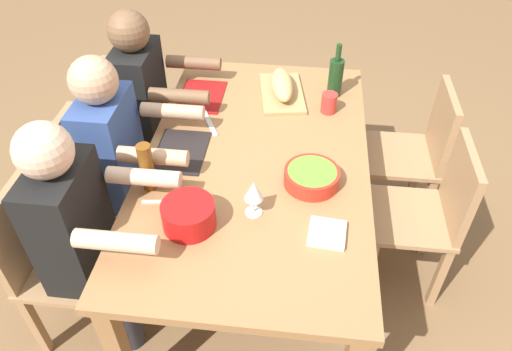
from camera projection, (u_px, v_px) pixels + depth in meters
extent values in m
plane|color=brown|center=(256.00, 260.00, 2.70)|extent=(8.00, 8.00, 0.00)
cube|color=#9E7044|center=(256.00, 161.00, 2.22)|extent=(1.73, 1.02, 0.04)
cube|color=#9E7044|center=(201.00, 120.00, 3.10)|extent=(0.07, 0.07, 0.70)
cube|color=#9E7044|center=(342.00, 130.00, 3.02)|extent=(0.07, 0.07, 0.70)
cube|color=#A87F56|center=(409.00, 217.00, 2.34)|extent=(0.40, 0.40, 0.03)
cube|color=#A87F56|center=(460.00, 188.00, 2.18)|extent=(0.38, 0.04, 0.40)
cube|color=#A87F56|center=(369.00, 270.00, 2.38)|extent=(0.04, 0.04, 0.42)
cube|color=#A87F56|center=(365.00, 220.00, 2.63)|extent=(0.04, 0.04, 0.42)
cube|color=#A87F56|center=(439.00, 277.00, 2.35)|extent=(0.04, 0.04, 0.42)
cube|color=#A87F56|center=(429.00, 225.00, 2.60)|extent=(0.04, 0.04, 0.42)
cube|color=#A87F56|center=(74.00, 266.00, 2.12)|extent=(0.40, 0.40, 0.03)
cube|color=#A87F56|center=(19.00, 230.00, 1.99)|extent=(0.38, 0.04, 0.40)
cube|color=#A87F56|center=(132.00, 270.00, 2.38)|extent=(0.04, 0.04, 0.42)
cube|color=#A87F56|center=(109.00, 332.00, 2.13)|extent=(0.04, 0.04, 0.42)
cube|color=#A87F56|center=(66.00, 264.00, 2.41)|extent=(0.04, 0.04, 0.42)
cube|color=#A87F56|center=(35.00, 324.00, 2.16)|extent=(0.04, 0.04, 0.42)
cylinder|color=#2D2D38|center=(136.00, 285.00, 2.30)|extent=(0.11, 0.11, 0.45)
cylinder|color=#2D2D38|center=(126.00, 314.00, 2.18)|extent=(0.11, 0.11, 0.45)
cube|color=black|center=(70.00, 223.00, 1.92)|extent=(0.34, 0.20, 0.55)
cylinder|color=beige|center=(144.00, 177.00, 1.94)|extent=(0.07, 0.30, 0.07)
cylinder|color=beige|center=(116.00, 241.00, 1.69)|extent=(0.07, 0.30, 0.07)
sphere|color=beige|center=(43.00, 150.00, 1.68)|extent=(0.21, 0.21, 0.21)
cube|color=#A87F56|center=(399.00, 155.00, 2.69)|extent=(0.40, 0.40, 0.03)
cube|color=#A87F56|center=(442.00, 127.00, 2.54)|extent=(0.38, 0.04, 0.40)
cube|color=#A87F56|center=(364.00, 203.00, 2.73)|extent=(0.04, 0.04, 0.42)
cube|color=#A87F56|center=(361.00, 164.00, 2.98)|extent=(0.04, 0.04, 0.42)
cube|color=#A87F56|center=(425.00, 208.00, 2.70)|extent=(0.04, 0.04, 0.42)
cube|color=#A87F56|center=(417.00, 168.00, 2.95)|extent=(0.04, 0.04, 0.42)
cube|color=#A87F56|center=(111.00, 192.00, 2.47)|extent=(0.40, 0.40, 0.03)
cube|color=#A87F56|center=(66.00, 158.00, 2.35)|extent=(0.38, 0.04, 0.40)
cube|color=#A87F56|center=(158.00, 203.00, 2.73)|extent=(0.04, 0.04, 0.42)
cube|color=#A87F56|center=(140.00, 249.00, 2.48)|extent=(0.04, 0.04, 0.42)
cube|color=#A87F56|center=(100.00, 198.00, 2.76)|extent=(0.04, 0.04, 0.42)
cube|color=#A87F56|center=(77.00, 243.00, 2.51)|extent=(0.04, 0.04, 0.42)
cylinder|color=#2D2D38|center=(162.00, 213.00, 2.65)|extent=(0.11, 0.11, 0.45)
cylinder|color=#2D2D38|center=(154.00, 235.00, 2.53)|extent=(0.11, 0.11, 0.45)
cube|color=#334C8C|center=(111.00, 149.00, 2.27)|extent=(0.34, 0.20, 0.55)
cylinder|color=tan|center=(173.00, 111.00, 2.30)|extent=(0.07, 0.30, 0.07)
cylinder|color=tan|center=(153.00, 156.00, 2.04)|extent=(0.07, 0.30, 0.07)
sphere|color=tan|center=(93.00, 80.00, 2.03)|extent=(0.21, 0.21, 0.21)
cube|color=#A87F56|center=(138.00, 137.00, 2.82)|extent=(0.40, 0.40, 0.03)
cube|color=#A87F56|center=(100.00, 104.00, 2.70)|extent=(0.38, 0.04, 0.40)
cube|color=#A87F56|center=(178.00, 151.00, 3.08)|extent=(0.04, 0.04, 0.42)
cube|color=#A87F56|center=(164.00, 187.00, 2.83)|extent=(0.04, 0.04, 0.42)
cube|color=#A87F56|center=(126.00, 147.00, 3.11)|extent=(0.04, 0.04, 0.42)
cube|color=#A87F56|center=(108.00, 182.00, 2.86)|extent=(0.04, 0.04, 0.42)
cylinder|color=#2D2D38|center=(182.00, 159.00, 3.00)|extent=(0.11, 0.11, 0.45)
cylinder|color=#2D2D38|center=(176.00, 176.00, 2.89)|extent=(0.11, 0.11, 0.45)
cube|color=black|center=(140.00, 95.00, 2.63)|extent=(0.34, 0.20, 0.55)
cylinder|color=brown|center=(194.00, 63.00, 2.65)|extent=(0.07, 0.30, 0.07)
cylinder|color=brown|center=(179.00, 96.00, 2.40)|extent=(0.07, 0.30, 0.07)
sphere|color=brown|center=(128.00, 31.00, 2.38)|extent=(0.21, 0.21, 0.21)
cylinder|color=red|center=(189.00, 215.00, 1.86)|extent=(0.21, 0.21, 0.11)
cylinder|color=beige|center=(188.00, 209.00, 1.83)|extent=(0.18, 0.18, 0.04)
cylinder|color=red|center=(312.00, 177.00, 2.05)|extent=(0.24, 0.24, 0.07)
cylinder|color=#669E33|center=(312.00, 173.00, 2.03)|extent=(0.21, 0.21, 0.03)
cube|color=tan|center=(282.00, 93.00, 2.59)|extent=(0.43, 0.28, 0.02)
ellipsoid|color=tan|center=(282.00, 84.00, 2.56)|extent=(0.33, 0.16, 0.09)
cylinder|color=#193819|center=(335.00, 78.00, 2.54)|extent=(0.08, 0.08, 0.20)
cylinder|color=#193819|center=(339.00, 53.00, 2.44)|extent=(0.03, 0.03, 0.09)
cylinder|color=brown|center=(147.00, 167.00, 1.99)|extent=(0.06, 0.06, 0.22)
cylinder|color=silver|center=(254.00, 212.00, 1.94)|extent=(0.07, 0.07, 0.01)
cylinder|color=silver|center=(254.00, 205.00, 1.92)|extent=(0.01, 0.01, 0.07)
cone|color=silver|center=(254.00, 190.00, 1.86)|extent=(0.08, 0.08, 0.08)
cube|color=silver|center=(162.00, 202.00, 1.98)|extent=(0.04, 0.17, 0.01)
cylinder|color=red|center=(329.00, 103.00, 2.45)|extent=(0.08, 0.08, 0.10)
cube|color=black|center=(181.00, 151.00, 2.23)|extent=(0.32, 0.23, 0.01)
cube|color=maroon|center=(201.00, 96.00, 2.59)|extent=(0.32, 0.23, 0.01)
cube|color=silver|center=(209.00, 123.00, 2.40)|extent=(0.22, 0.12, 0.01)
cube|color=white|center=(327.00, 233.00, 1.85)|extent=(0.15, 0.15, 0.02)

